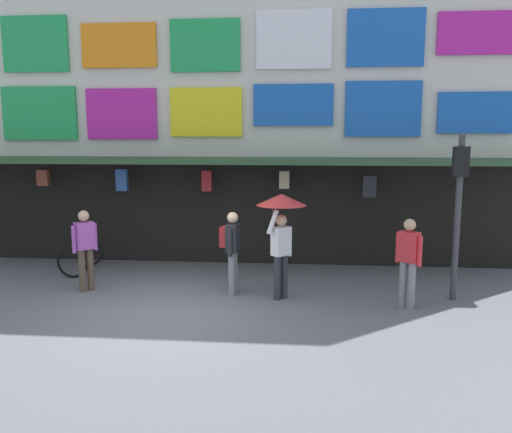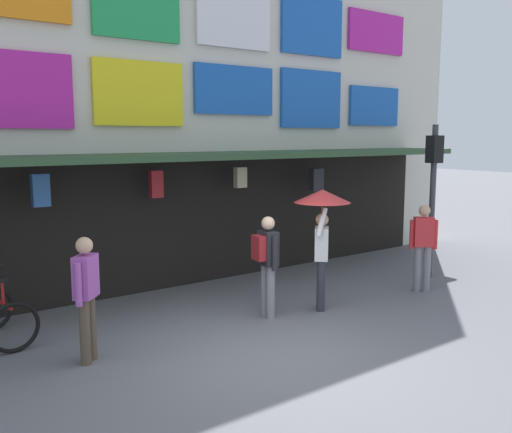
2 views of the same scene
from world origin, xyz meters
TOP-DOWN VIEW (x-y plane):
  - ground_plane at (0.00, 0.00)m, footprint 80.00×80.00m
  - shopfront at (-0.00, 4.57)m, footprint 18.00×2.60m
  - traffic_light_far at (5.32, 1.41)m, footprint 0.30×0.34m
  - bicycle_parked at (-2.82, 2.79)m, footprint 0.82×1.22m
  - pedestrian_in_black at (-2.06, 1.32)m, footprint 0.41×0.41m
  - pedestrian_in_red at (4.32, 0.84)m, footprint 0.43×0.40m
  - pedestrian_with_umbrella at (1.96, 1.15)m, footprint 0.96×0.96m
  - pedestrian_in_green at (0.96, 1.38)m, footprint 0.39×0.53m

SIDE VIEW (x-z plane):
  - ground_plane at x=0.00m, z-range 0.00..0.00m
  - bicycle_parked at x=-2.82m, z-range -0.13..0.92m
  - pedestrian_in_black at x=-2.06m, z-range 0.11..1.79m
  - pedestrian_in_red at x=4.32m, z-range 0.11..1.79m
  - pedestrian_in_green at x=0.96m, z-range 0.14..1.82m
  - pedestrian_with_umbrella at x=1.96m, z-range 0.60..2.68m
  - traffic_light_far at x=5.32m, z-range 0.54..3.74m
  - shopfront at x=0.00m, z-range -0.04..7.96m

